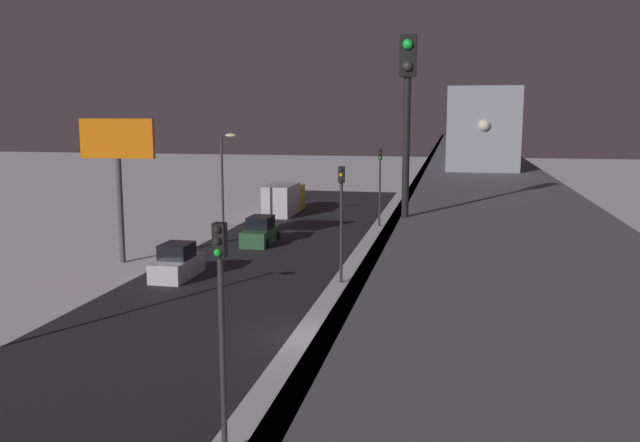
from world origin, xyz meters
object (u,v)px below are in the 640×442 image
traffic_light_near (221,305)px  commercial_billboard (118,153)px  subway_train (472,122)px  rail_signal (407,94)px  sedan_white (177,264)px  traffic_light_mid (341,207)px  sedan_green (261,233)px  box_truck (284,199)px  traffic_light_far (380,176)px

traffic_light_near → commercial_billboard: bearing=-56.4°
subway_train → rail_signal: 30.58m
rail_signal → sedan_white: size_ratio=1.00×
sedan_white → traffic_light_mid: size_ratio=0.63×
sedan_white → subway_train: bearing=-146.2°
traffic_light_near → traffic_light_mid: size_ratio=1.00×
subway_train → sedan_green: size_ratio=8.28×
traffic_light_near → rail_signal: bearing=166.6°
commercial_billboard → subway_train: bearing=-159.5°
subway_train → sedan_green: 16.51m
box_truck → traffic_light_far: bearing=150.8°
sedan_green → traffic_light_far: size_ratio=0.70×
sedan_green → traffic_light_mid: bearing=127.1°
box_truck → commercial_billboard: bearing=77.9°
subway_train → traffic_light_far: size_ratio=5.76×
traffic_light_near → subway_train: bearing=-103.4°
traffic_light_far → traffic_light_mid: bearing=90.0°
subway_train → traffic_light_near: size_ratio=5.76×
rail_signal → traffic_light_far: size_ratio=0.62×
rail_signal → sedan_green: bearing=-67.7°
traffic_light_mid → traffic_light_far: (0.00, -19.08, 0.00)m
sedan_green → traffic_light_mid: traffic_light_mid is taller
sedan_white → traffic_light_near: size_ratio=0.63×
box_truck → traffic_light_far: traffic_light_far is taller
traffic_light_far → commercial_billboard: bearing=49.7°
sedan_green → commercial_billboard: 11.82m
traffic_light_far → sedan_green: bearing=50.7°
traffic_light_near → traffic_light_far: size_ratio=1.00×
subway_train → traffic_light_far: (7.01, -8.83, -4.46)m
subway_train → sedan_green: subway_train is taller
traffic_light_near → commercial_billboard: 25.84m
subway_train → traffic_light_mid: 13.19m
traffic_light_mid → traffic_light_far: 19.08m
sedan_green → traffic_light_near: size_ratio=0.70×
sedan_green → subway_train: bearing=-178.7°
subway_train → traffic_light_mid: size_ratio=5.76×
sedan_green → traffic_light_near: bearing=104.5°
sedan_white → box_truck: box_truck is taller
subway_train → box_truck: size_ratio=4.98×
sedan_white → traffic_light_far: size_ratio=0.63×
box_truck → traffic_light_near: bearing=102.3°
rail_signal → box_truck: (14.34, -44.63, -8.25)m
traffic_light_mid → traffic_light_far: size_ratio=1.00×
rail_signal → sedan_white: 25.70m
subway_train → box_truck: subway_train is taller
sedan_white → box_truck: size_ratio=0.54×
traffic_light_mid → rail_signal: bearing=103.4°
subway_train → traffic_light_near: (7.01, 29.33, -4.46)m
traffic_light_far → box_truck: bearing=-29.2°
traffic_light_near → traffic_light_far: same height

